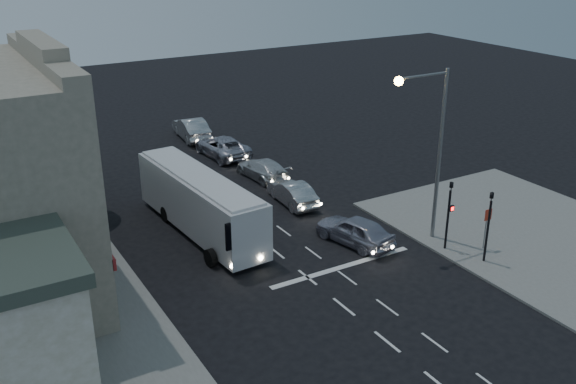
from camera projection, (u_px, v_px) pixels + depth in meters
ground at (331, 296)px, 28.83m from camera, size 120.00×120.00×0.00m
road_markings at (315, 260)px, 32.08m from camera, size 8.00×30.55×0.01m
tour_bus at (200, 201)px, 34.37m from camera, size 3.00×11.04×3.35m
car_suv at (355, 230)px, 33.49m from camera, size 2.80×4.78×1.53m
car_sedan_a at (292, 193)px, 38.45m from camera, size 1.77×4.34×1.40m
car_sedan_b at (263, 169)px, 42.48m from camera, size 2.23×4.74×1.34m
car_sedan_c at (222, 146)px, 46.69m from camera, size 2.73×5.42×1.47m
car_extra at (191, 129)px, 50.60m from camera, size 2.27×5.24×1.68m
traffic_signal_main at (449, 207)px, 32.12m from camera, size 0.25×0.35×4.10m
traffic_signal_side at (489, 218)px, 30.87m from camera, size 0.18×0.15×4.10m
regulatory_sign at (487, 222)px, 32.42m from camera, size 0.45×0.12×2.20m
streetlight at (431, 137)px, 31.89m from camera, size 3.32×0.44×9.00m
street_tree at (57, 142)px, 35.28m from camera, size 4.00×4.00×6.20m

